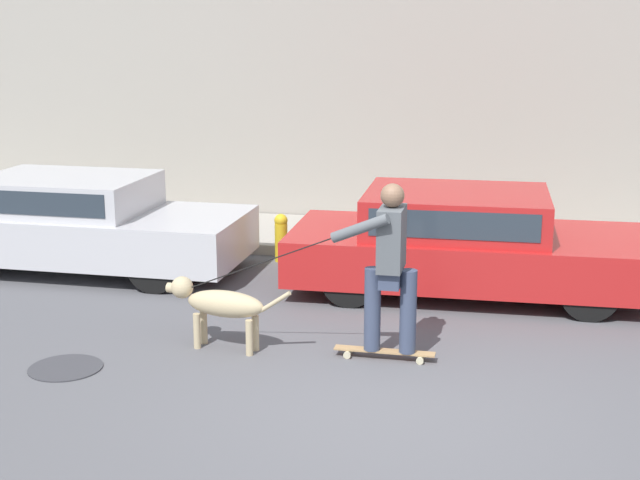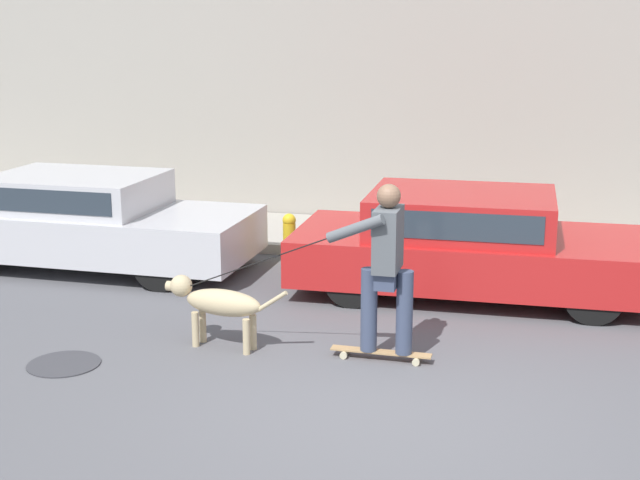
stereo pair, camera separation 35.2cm
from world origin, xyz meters
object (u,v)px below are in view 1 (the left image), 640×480
parked_car_0 (77,224)px  dog (219,304)px  skateboarder (390,261)px  parked_car_1 (466,243)px  fire_hydrant (281,236)px

parked_car_0 → dog: size_ratio=3.28×
dog → skateboarder: 1.73m
dog → skateboarder: skateboarder is taller
parked_car_0 → parked_car_1: 4.93m
parked_car_1 → dog: (-2.25, -2.40, -0.13)m
dog → skateboarder: size_ratio=0.52×
parked_car_1 → skateboarder: skateboarder is taller
fire_hydrant → parked_car_0: bearing=-160.0°
dog → fire_hydrant: size_ratio=2.03×
dog → fire_hydrant: 3.31m
fire_hydrant → skateboarder: bearing=-60.3°
dog → fire_hydrant: bearing=-77.9°
dog → parked_car_0: bearing=-33.4°
parked_car_1 → fire_hydrant: size_ratio=6.53×
parked_car_0 → fire_hydrant: size_ratio=6.65×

